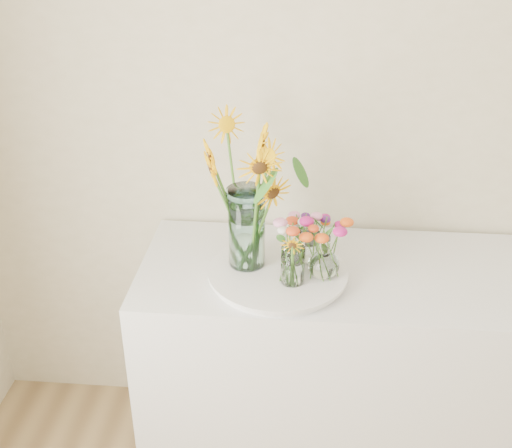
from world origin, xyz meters
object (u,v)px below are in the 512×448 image
at_px(small_vase_a, 293,265).
at_px(small_vase_b, 324,257).
at_px(counter, 336,371).
at_px(tray, 278,275).
at_px(mason_jar, 247,228).
at_px(small_vase_c, 308,247).

height_order(small_vase_a, small_vase_b, small_vase_b).
xyz_separation_m(counter, tray, (-0.22, -0.07, 0.46)).
bearing_deg(small_vase_b, mason_jar, 168.82).
bearing_deg(counter, small_vase_a, -142.30).
relative_size(mason_jar, small_vase_b, 1.89).
relative_size(small_vase_a, small_vase_b, 0.88).
xyz_separation_m(counter, small_vase_b, (-0.07, -0.08, 0.55)).
height_order(tray, small_vase_b, small_vase_b).
height_order(mason_jar, small_vase_c, mason_jar).
distance_m(mason_jar, small_vase_c, 0.22).
bearing_deg(tray, mason_jar, 161.21).
bearing_deg(small_vase_a, small_vase_b, 25.88).
bearing_deg(tray, small_vase_b, -5.49).
distance_m(counter, small_vase_a, 0.58).
distance_m(counter, small_vase_b, 0.56).
bearing_deg(tray, counter, 17.50).
relative_size(tray, mason_jar, 1.56).
bearing_deg(small_vase_a, small_vase_c, 70.47).
bearing_deg(mason_jar, small_vase_c, 9.94).
bearing_deg(mason_jar, small_vase_a, -32.11).
height_order(counter, small_vase_c, small_vase_c).
bearing_deg(small_vase_c, counter, -1.01).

